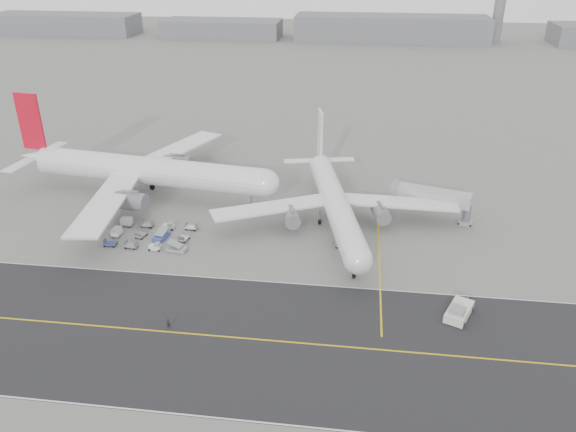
# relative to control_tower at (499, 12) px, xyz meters

# --- Properties ---
(ground) EXTENTS (700.00, 700.00, 0.00)m
(ground) POSITION_rel_control_tower_xyz_m (-100.00, -265.00, -16.25)
(ground) COLOR gray
(ground) RESTS_ON ground
(taxiway) EXTENTS (220.00, 59.00, 0.03)m
(taxiway) POSITION_rel_control_tower_xyz_m (-94.98, -282.98, -16.24)
(taxiway) COLOR #262729
(taxiway) RESTS_ON ground
(horizon_buildings) EXTENTS (520.00, 28.00, 28.00)m
(horizon_buildings) POSITION_rel_control_tower_xyz_m (-70.00, -5.00, -16.25)
(horizon_buildings) COLOR slate
(horizon_buildings) RESTS_ON ground
(control_tower) EXTENTS (7.00, 7.00, 31.25)m
(control_tower) POSITION_rel_control_tower_xyz_m (0.00, 0.00, 0.00)
(control_tower) COLOR slate
(control_tower) RESTS_ON ground
(airliner_a) EXTENTS (64.82, 63.73, 22.43)m
(airliner_a) POSITION_rel_control_tower_xyz_m (-123.49, -234.90, -9.80)
(airliner_a) COLOR white
(airliner_a) RESTS_ON ground
(airliner_b) EXTENTS (50.51, 51.62, 18.06)m
(airliner_b) POSITION_rel_control_tower_xyz_m (-79.25, -243.59, -11.04)
(airliner_b) COLOR white
(airliner_b) RESTS_ON ground
(pushback_tug) EXTENTS (5.46, 8.41, 2.43)m
(pushback_tug) POSITION_rel_control_tower_xyz_m (-57.85, -273.28, -15.26)
(pushback_tug) COLOR silver
(pushback_tug) RESTS_ON ground
(jet_bridge) EXTENTS (17.81, 8.24, 6.69)m
(jet_bridge) POSITION_rel_control_tower_xyz_m (-58.95, -237.53, -11.59)
(jet_bridge) COLOR gray
(jet_bridge) RESTS_ON ground
(gse_cluster) EXTENTS (22.94, 18.45, 1.90)m
(gse_cluster) POSITION_rel_control_tower_xyz_m (-115.40, -254.41, -16.25)
(gse_cluster) COLOR gray
(gse_cluster) RESTS_ON ground
(stray_dolly) EXTENTS (2.27, 3.00, 1.65)m
(stray_dolly) POSITION_rel_control_tower_xyz_m (-77.80, -252.65, -16.25)
(stray_dolly) COLOR silver
(stray_dolly) RESTS_ON ground
(ground_crew_a) EXTENTS (0.62, 0.41, 1.67)m
(ground_crew_a) POSITION_rel_control_tower_xyz_m (-102.66, -281.93, -15.42)
(ground_crew_a) COLOR black
(ground_crew_a) RESTS_ON ground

